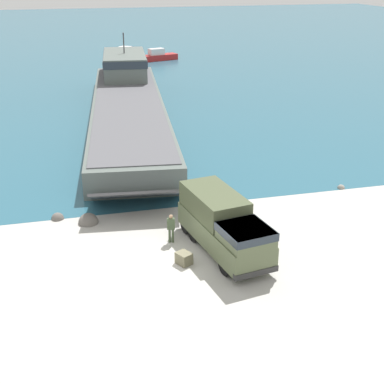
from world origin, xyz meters
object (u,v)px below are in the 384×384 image
object	(u,v)px
moored_boat_b	(127,55)
soldier_on_ramp	(171,226)
cargo_crate	(184,258)
moored_boat_a	(154,57)
military_truck	(223,224)
landing_craft	(127,97)

from	to	relation	value
moored_boat_b	soldier_on_ramp	bearing A→B (deg)	-51.92
soldier_on_ramp	cargo_crate	distance (m)	2.61
moored_boat_a	cargo_crate	bearing A→B (deg)	154.32
military_truck	moored_boat_b	xyz separation A→B (m)	(3.67, 66.11, -0.84)
soldier_on_ramp	moored_boat_b	size ratio (longest dim) A/B	0.31
military_truck	cargo_crate	xyz separation A→B (m)	(-2.45, -0.92, -1.26)
military_truck	moored_boat_b	bearing A→B (deg)	167.12
moored_boat_a	moored_boat_b	world-z (taller)	moored_boat_b
landing_craft	military_truck	bearing A→B (deg)	-81.67
soldier_on_ramp	moored_boat_a	world-z (taller)	moored_boat_a
landing_craft	military_truck	xyz separation A→B (m)	(0.98, -31.20, -0.11)
moored_boat_a	landing_craft	bearing A→B (deg)	148.29
landing_craft	cargo_crate	bearing A→B (deg)	-86.10
military_truck	cargo_crate	distance (m)	2.91
cargo_crate	landing_craft	bearing A→B (deg)	87.37
moored_boat_b	cargo_crate	xyz separation A→B (m)	(-6.12, -67.03, -0.42)
soldier_on_ramp	moored_boat_a	xyz separation A→B (m)	(10.55, 62.71, -0.37)
moored_boat_b	cargo_crate	bearing A→B (deg)	-51.59
soldier_on_ramp	cargo_crate	bearing A→B (deg)	-161.90
military_truck	moored_boat_a	world-z (taller)	military_truck
landing_craft	cargo_crate	xyz separation A→B (m)	(-1.47, -32.12, -1.37)
soldier_on_ramp	moored_boat_a	distance (m)	63.59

